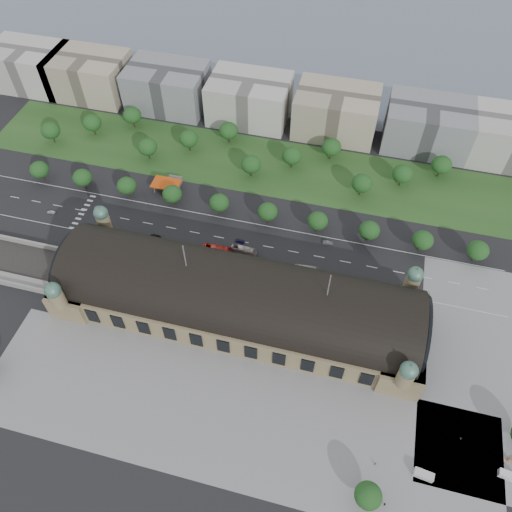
% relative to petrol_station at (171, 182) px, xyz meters
% --- Properties ---
extents(ground, '(900.00, 900.00, 0.00)m').
position_rel_petrol_station_xyz_m(ground, '(53.91, -65.28, -2.95)').
color(ground, black).
rests_on(ground, ground).
extents(station, '(150.00, 48.40, 44.30)m').
position_rel_petrol_station_xyz_m(station, '(53.91, -65.28, 7.33)').
color(station, '#8F7D59').
rests_on(station, ground).
extents(track_cutting, '(70.00, 24.00, 3.10)m').
position_rel_petrol_station_xyz_m(track_cutting, '(-56.09, -67.49, -2.25)').
color(track_cutting, black).
rests_on(track_cutting, ground).
extents(plaza_south, '(190.00, 48.00, 0.12)m').
position_rel_petrol_station_xyz_m(plaza_south, '(63.91, -109.28, -2.95)').
color(plaza_south, gray).
rests_on(plaza_south, ground).
extents(plaza_east, '(56.00, 100.00, 0.12)m').
position_rel_petrol_station_xyz_m(plaza_east, '(156.91, -65.28, -2.95)').
color(plaza_east, gray).
rests_on(plaza_east, ground).
extents(road_slab, '(260.00, 26.00, 0.10)m').
position_rel_petrol_station_xyz_m(road_slab, '(33.91, -27.28, -2.95)').
color(road_slab, black).
rests_on(road_slab, ground).
extents(grass_belt, '(300.00, 45.00, 0.10)m').
position_rel_petrol_station_xyz_m(grass_belt, '(38.91, 27.72, -2.95)').
color(grass_belt, '#244C1E').
rests_on(grass_belt, ground).
extents(petrol_station, '(14.00, 13.00, 5.05)m').
position_rel_petrol_station_xyz_m(petrol_station, '(0.00, 0.00, 0.00)').
color(petrol_station, '#D3470C').
rests_on(petrol_station, ground).
extents(lake, '(700.00, 320.00, 0.08)m').
position_rel_petrol_station_xyz_m(lake, '(53.91, 232.72, -2.95)').
color(lake, slate).
rests_on(lake, ground).
extents(office_0, '(45.00, 32.00, 24.00)m').
position_rel_petrol_station_xyz_m(office_0, '(-116.09, 67.72, 9.05)').
color(office_0, beige).
rests_on(office_0, ground).
extents(office_1, '(45.00, 32.00, 24.00)m').
position_rel_petrol_station_xyz_m(office_1, '(-76.09, 67.72, 9.05)').
color(office_1, '#B9A991').
rests_on(office_1, ground).
extents(office_2, '(45.00, 32.00, 24.00)m').
position_rel_petrol_station_xyz_m(office_2, '(-26.09, 67.72, 9.05)').
color(office_2, gray).
rests_on(office_2, ground).
extents(office_3, '(45.00, 32.00, 24.00)m').
position_rel_petrol_station_xyz_m(office_3, '(23.91, 67.72, 9.05)').
color(office_3, beige).
rests_on(office_3, ground).
extents(office_4, '(45.00, 32.00, 24.00)m').
position_rel_petrol_station_xyz_m(office_4, '(73.91, 67.72, 9.05)').
color(office_4, '#B9A991').
rests_on(office_4, ground).
extents(office_5, '(45.00, 32.00, 24.00)m').
position_rel_petrol_station_xyz_m(office_5, '(123.91, 67.72, 9.05)').
color(office_5, gray).
rests_on(office_5, ground).
extents(tree_row_0, '(9.60, 9.60, 11.52)m').
position_rel_petrol_station_xyz_m(tree_row_0, '(-66.09, -12.28, 4.48)').
color(tree_row_0, '#2D2116').
rests_on(tree_row_0, ground).
extents(tree_row_1, '(9.60, 9.60, 11.52)m').
position_rel_petrol_station_xyz_m(tree_row_1, '(-42.09, -12.28, 4.48)').
color(tree_row_1, '#2D2116').
rests_on(tree_row_1, ground).
extents(tree_row_2, '(9.60, 9.60, 11.52)m').
position_rel_petrol_station_xyz_m(tree_row_2, '(-18.09, -12.28, 4.48)').
color(tree_row_2, '#2D2116').
rests_on(tree_row_2, ground).
extents(tree_row_3, '(9.60, 9.60, 11.52)m').
position_rel_petrol_station_xyz_m(tree_row_3, '(5.91, -12.28, 4.48)').
color(tree_row_3, '#2D2116').
rests_on(tree_row_3, ground).
extents(tree_row_4, '(9.60, 9.60, 11.52)m').
position_rel_petrol_station_xyz_m(tree_row_4, '(29.91, -12.28, 4.48)').
color(tree_row_4, '#2D2116').
rests_on(tree_row_4, ground).
extents(tree_row_5, '(9.60, 9.60, 11.52)m').
position_rel_petrol_station_xyz_m(tree_row_5, '(53.91, -12.28, 4.48)').
color(tree_row_5, '#2D2116').
rests_on(tree_row_5, ground).
extents(tree_row_6, '(9.60, 9.60, 11.52)m').
position_rel_petrol_station_xyz_m(tree_row_6, '(77.91, -12.28, 4.48)').
color(tree_row_6, '#2D2116').
rests_on(tree_row_6, ground).
extents(tree_row_7, '(9.60, 9.60, 11.52)m').
position_rel_petrol_station_xyz_m(tree_row_7, '(101.91, -12.28, 4.48)').
color(tree_row_7, '#2D2116').
rests_on(tree_row_7, ground).
extents(tree_row_8, '(9.60, 9.60, 11.52)m').
position_rel_petrol_station_xyz_m(tree_row_8, '(125.91, -12.28, 4.48)').
color(tree_row_8, '#2D2116').
rests_on(tree_row_8, ground).
extents(tree_row_9, '(9.60, 9.60, 11.52)m').
position_rel_petrol_station_xyz_m(tree_row_9, '(149.91, -12.28, 4.48)').
color(tree_row_9, '#2D2116').
rests_on(tree_row_9, ground).
extents(tree_belt_0, '(10.40, 10.40, 12.48)m').
position_rel_petrol_station_xyz_m(tree_belt_0, '(-76.09, 17.72, 5.10)').
color(tree_belt_0, '#2D2116').
rests_on(tree_belt_0, ground).
extents(tree_belt_1, '(10.40, 10.40, 12.48)m').
position_rel_petrol_station_xyz_m(tree_belt_1, '(-57.09, 29.72, 5.10)').
color(tree_belt_1, '#2D2116').
rests_on(tree_belt_1, ground).
extents(tree_belt_2, '(10.40, 10.40, 12.48)m').
position_rel_petrol_station_xyz_m(tree_belt_2, '(-38.09, 41.72, 5.10)').
color(tree_belt_2, '#2D2116').
rests_on(tree_belt_2, ground).
extents(tree_belt_3, '(10.40, 10.40, 12.48)m').
position_rel_petrol_station_xyz_m(tree_belt_3, '(-19.09, 17.72, 5.10)').
color(tree_belt_3, '#2D2116').
rests_on(tree_belt_3, ground).
extents(tree_belt_4, '(10.40, 10.40, 12.48)m').
position_rel_petrol_station_xyz_m(tree_belt_4, '(-0.09, 29.72, 5.10)').
color(tree_belt_4, '#2D2116').
rests_on(tree_belt_4, ground).
extents(tree_belt_5, '(10.40, 10.40, 12.48)m').
position_rel_petrol_station_xyz_m(tree_belt_5, '(18.91, 41.72, 5.10)').
color(tree_belt_5, '#2D2116').
rests_on(tree_belt_5, ground).
extents(tree_belt_6, '(10.40, 10.40, 12.48)m').
position_rel_petrol_station_xyz_m(tree_belt_6, '(37.91, 17.72, 5.10)').
color(tree_belt_6, '#2D2116').
rests_on(tree_belt_6, ground).
extents(tree_belt_7, '(10.40, 10.40, 12.48)m').
position_rel_petrol_station_xyz_m(tree_belt_7, '(56.91, 29.72, 5.10)').
color(tree_belt_7, '#2D2116').
rests_on(tree_belt_7, ground).
extents(tree_belt_8, '(10.40, 10.40, 12.48)m').
position_rel_petrol_station_xyz_m(tree_belt_8, '(75.91, 41.72, 5.10)').
color(tree_belt_8, '#2D2116').
rests_on(tree_belt_8, ground).
extents(tree_belt_9, '(10.40, 10.40, 12.48)m').
position_rel_petrol_station_xyz_m(tree_belt_9, '(94.91, 17.72, 5.10)').
color(tree_belt_9, '#2D2116').
rests_on(tree_belt_9, ground).
extents(tree_belt_10, '(10.40, 10.40, 12.48)m').
position_rel_petrol_station_xyz_m(tree_belt_10, '(113.91, 29.72, 5.10)').
color(tree_belt_10, '#2D2116').
rests_on(tree_belt_10, ground).
extents(tree_belt_11, '(10.40, 10.40, 12.48)m').
position_rel_petrol_station_xyz_m(tree_belt_11, '(132.91, 41.72, 5.10)').
color(tree_belt_11, '#2D2116').
rests_on(tree_belt_11, ground).
extents(tree_plaza_s, '(9.00, 9.00, 10.64)m').
position_rel_petrol_station_xyz_m(tree_plaza_s, '(113.91, -125.28, 3.86)').
color(tree_plaza_s, '#2D2116').
rests_on(tree_plaza_s, ground).
extents(traffic_car_0, '(4.00, 1.85, 1.33)m').
position_rel_petrol_station_xyz_m(traffic_car_0, '(-50.74, -32.48, -2.29)').
color(traffic_car_0, silver).
rests_on(traffic_car_0, ground).
extents(traffic_car_1, '(4.91, 1.91, 1.59)m').
position_rel_petrol_station_xyz_m(traffic_car_1, '(-28.62, -24.73, -2.15)').
color(traffic_car_1, gray).
rests_on(traffic_car_1, ground).
extents(traffic_car_2, '(5.13, 2.59, 1.39)m').
position_rel_petrol_station_xyz_m(traffic_car_2, '(4.79, -34.87, -2.25)').
color(traffic_car_2, black).
rests_on(traffic_car_2, ground).
extents(traffic_car_4, '(4.61, 2.13, 1.53)m').
position_rel_petrol_station_xyz_m(traffic_car_4, '(44.38, -27.72, -2.18)').
color(traffic_car_4, '#1A1845').
rests_on(traffic_car_4, ground).
extents(traffic_car_5, '(4.83, 2.16, 1.54)m').
position_rel_petrol_station_xyz_m(traffic_car_5, '(84.37, -18.53, -2.18)').
color(traffic_car_5, '#5B5C63').
rests_on(traffic_car_5, ground).
extents(parked_car_0, '(4.25, 3.29, 1.35)m').
position_rel_petrol_station_xyz_m(parked_car_0, '(-3.04, -40.28, -2.28)').
color(parked_car_0, black).
rests_on(parked_car_0, ground).
extents(parked_car_1, '(5.98, 4.49, 1.51)m').
position_rel_petrol_station_xyz_m(parked_car_1, '(-21.03, -41.05, -2.20)').
color(parked_car_1, maroon).
rests_on(parked_car_1, ground).
extents(parked_car_2, '(6.05, 4.66, 1.63)m').
position_rel_petrol_station_xyz_m(parked_car_2, '(-6.94, -40.28, -2.13)').
color(parked_car_2, navy).
rests_on(parked_car_2, ground).
extents(parked_car_3, '(4.34, 3.06, 1.37)m').
position_rel_petrol_station_xyz_m(parked_car_3, '(19.45, -44.28, -2.26)').
color(parked_car_3, '#525459').
rests_on(parked_car_3, ground).
extents(parked_car_4, '(4.17, 3.08, 1.31)m').
position_rel_petrol_station_xyz_m(parked_car_4, '(14.42, -40.28, -2.29)').
color(parked_car_4, '#B8B8BA').
rests_on(parked_car_4, ground).
extents(parked_car_5, '(5.94, 5.29, 1.53)m').
position_rel_petrol_station_xyz_m(parked_car_5, '(11.78, -40.28, -2.18)').
color(parked_car_5, gray).
rests_on(parked_car_5, ground).
extents(parked_car_6, '(5.01, 4.24, 1.38)m').
position_rel_petrol_station_xyz_m(parked_car_6, '(34.72, -42.29, -2.26)').
color(parked_car_6, black).
rests_on(parked_car_6, ground).
extents(bus_west, '(13.63, 3.47, 3.78)m').
position_rel_petrol_station_xyz_m(bus_west, '(35.94, -36.33, -1.06)').
color(bus_west, red).
rests_on(bus_west, ground).
extents(bus_mid, '(12.10, 3.43, 3.33)m').
position_rel_petrol_station_xyz_m(bus_mid, '(47.74, -33.28, -1.28)').
color(bus_mid, beige).
rests_on(bus_mid, ground).
extents(bus_east, '(11.17, 3.60, 3.06)m').
position_rel_petrol_station_xyz_m(bus_east, '(77.50, -37.03, -1.42)').
color(bus_east, silver).
rests_on(bus_east, ground).
extents(van_east, '(6.35, 3.17, 2.64)m').
position_rel_petrol_station_xyz_m(van_east, '(159.20, -105.79, -1.69)').
color(van_east, white).
rests_on(van_east, ground).
extents(van_south, '(6.78, 3.39, 2.82)m').
position_rel_petrol_station_xyz_m(van_south, '(131.67, -112.64, -1.60)').
color(van_south, silver).
rests_on(van_south, ground).
extents(advertising_column, '(1.62, 1.62, 3.08)m').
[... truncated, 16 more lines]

